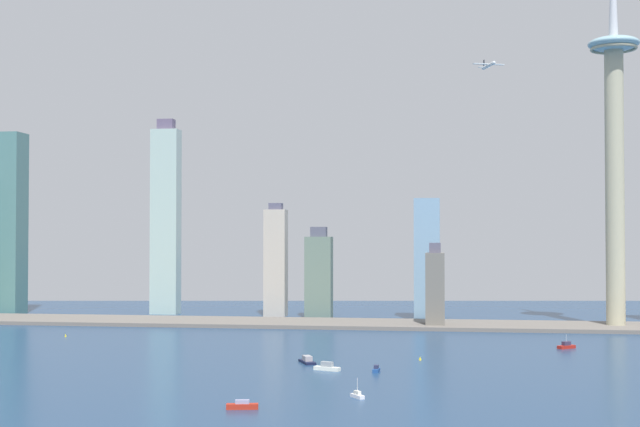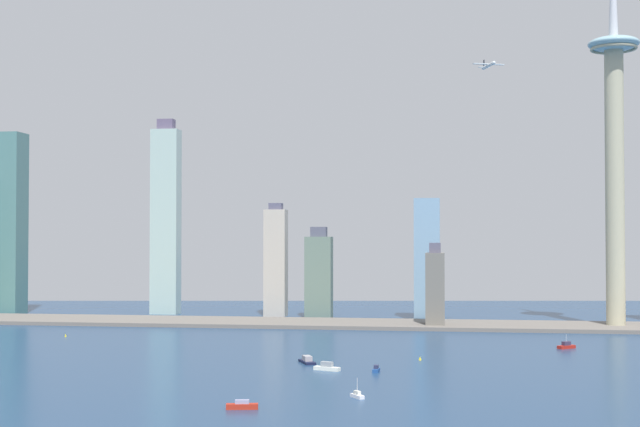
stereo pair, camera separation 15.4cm
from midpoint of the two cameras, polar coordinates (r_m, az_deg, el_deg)
name	(u,v)px [view 2 (the right image)]	position (r m, az deg, el deg)	size (l,w,h in m)	color
waterfront_pier	(342,324)	(730.63, 1.45, -7.09)	(925.75, 71.09, 2.95)	slate
observation_tower	(614,130)	(743.78, 18.42, 5.14)	(40.15, 40.15, 336.61)	#B3AD8E
skyscraper_0	(166,220)	(847.99, -9.89, -0.39)	(25.58, 17.01, 183.71)	#A7C3B9
skyscraper_1	(435,288)	(716.27, 7.43, -4.79)	(15.06, 26.40, 67.77)	slate
skyscraper_3	(427,259)	(774.53, 6.91, -2.95)	(22.10, 24.84, 105.77)	#79A0BF
skyscraper_6	(276,262)	(812.81, -2.86, -3.11)	(19.68, 17.54, 103.34)	#BBB1A2
skyscraper_7	(319,275)	(793.35, -0.07, -4.00)	(23.55, 18.16, 81.39)	slate
skyscraper_8	(13,223)	(880.46, -19.14, -0.60)	(18.62, 25.11, 170.37)	slate
boat_0	(357,395)	(408.27, 2.42, -11.61)	(7.25, 8.66, 8.98)	white
boat_1	(327,367)	(488.61, 0.46, -9.87)	(15.28, 8.81, 4.78)	white
boat_2	(242,406)	(383.92, -5.02, -12.21)	(13.87, 5.92, 3.94)	#B52919
boat_3	(376,369)	(484.57, 3.64, -9.98)	(3.72, 8.26, 3.69)	navy
boat_4	(307,360)	(516.64, -0.82, -9.43)	(12.69, 18.43, 4.18)	#131834
boat_5	(566,346)	(603.35, 15.57, -8.21)	(12.67, 11.23, 9.26)	#AE2118
channel_buoy_0	(66,335)	(674.50, -16.05, -7.53)	(1.36, 1.36, 2.33)	yellow
channel_buoy_1	(420,358)	(531.63, 6.46, -9.24)	(1.59, 1.59, 2.23)	yellow
airplane	(489,65)	(695.47, 10.81, 9.36)	(24.27, 23.03, 7.45)	white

